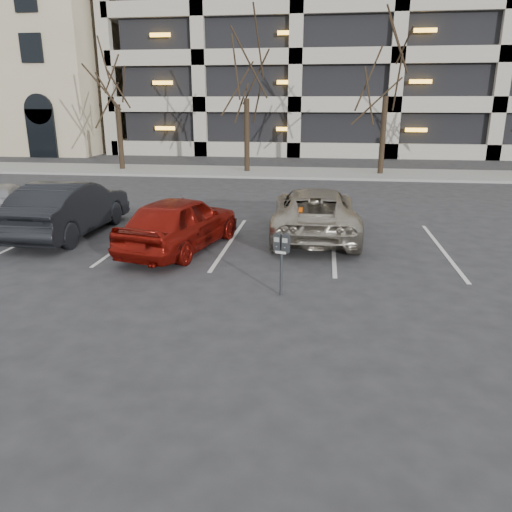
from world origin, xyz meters
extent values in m
plane|color=#28282B|center=(0.00, 0.00, 0.00)|extent=(140.00, 140.00, 0.00)
cube|color=gray|center=(0.00, 16.00, 0.06)|extent=(80.00, 4.00, 0.12)
cube|color=silver|center=(-7.00, 2.30, 0.01)|extent=(0.10, 5.20, 0.00)
cube|color=silver|center=(-4.20, 2.30, 0.01)|extent=(0.10, 5.20, 0.00)
cube|color=silver|center=(-1.40, 2.30, 0.01)|extent=(0.10, 5.20, 0.00)
cube|color=silver|center=(1.40, 2.30, 0.01)|extent=(0.10, 5.20, 0.00)
cube|color=silver|center=(4.20, 2.30, 0.01)|extent=(0.10, 5.20, 0.00)
cube|color=black|center=(12.00, 34.00, 9.00)|extent=(49.92, 19.20, 18.00)
cylinder|color=black|center=(-10.00, 16.00, 1.77)|extent=(0.28, 0.28, 3.54)
cylinder|color=black|center=(-3.00, 16.00, 1.92)|extent=(0.28, 0.28, 3.83)
cylinder|color=black|center=(4.00, 16.00, 1.97)|extent=(0.28, 0.28, 3.94)
cylinder|color=black|center=(0.31, -1.42, 0.45)|extent=(0.06, 0.06, 0.90)
cube|color=black|center=(0.31, -1.42, 0.92)|extent=(0.32, 0.18, 0.06)
cube|color=silver|center=(0.30, -1.47, 0.90)|extent=(0.21, 0.06, 0.05)
cube|color=gray|center=(0.21, -1.45, 1.15)|extent=(0.10, 0.04, 0.09)
cube|color=gray|center=(0.38, -1.50, 1.15)|extent=(0.10, 0.04, 0.09)
imported|color=#ADA493|center=(0.86, 3.28, 0.69)|extent=(2.49, 5.08, 1.39)
cube|color=#EA5004|center=(0.51, 2.40, 1.39)|extent=(0.10, 0.20, 0.01)
imported|color=maroon|center=(-2.54, 1.44, 0.72)|extent=(2.63, 4.49, 1.43)
imported|color=black|center=(-6.10, 2.52, 0.78)|extent=(1.73, 4.74, 1.55)
imported|color=#ABADB3|center=(-8.73, 3.23, 0.66)|extent=(3.32, 4.88, 1.31)
camera|label=1|loc=(1.05, -10.65, 3.69)|focal=35.00mm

